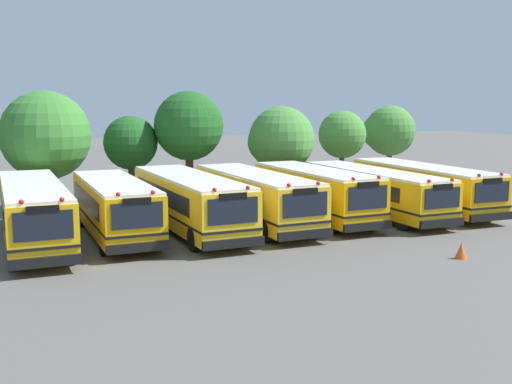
# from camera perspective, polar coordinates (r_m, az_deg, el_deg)

# --- Properties ---
(ground_plane) EXTENTS (160.00, 160.00, 0.00)m
(ground_plane) POSITION_cam_1_polar(r_m,az_deg,el_deg) (30.28, -0.22, -3.01)
(ground_plane) COLOR #595651
(school_bus_0) EXTENTS (2.47, 11.39, 2.70)m
(school_bus_0) POSITION_cam_1_polar(r_m,az_deg,el_deg) (27.64, -19.93, -1.59)
(school_bus_0) COLOR yellow
(school_bus_0) RESTS_ON ground_plane
(school_bus_1) EXTENTS (2.47, 9.65, 2.64)m
(school_bus_1) POSITION_cam_1_polar(r_m,az_deg,el_deg) (28.02, -12.96, -1.25)
(school_bus_1) COLOR #EAA80C
(school_bus_1) RESTS_ON ground_plane
(school_bus_2) EXTENTS (2.78, 10.92, 2.72)m
(school_bus_2) POSITION_cam_1_polar(r_m,az_deg,el_deg) (28.66, -6.18, -0.79)
(school_bus_2) COLOR yellow
(school_bus_2) RESTS_ON ground_plane
(school_bus_3) EXTENTS (2.70, 10.46, 2.69)m
(school_bus_3) POSITION_cam_1_polar(r_m,az_deg,el_deg) (29.91, -0.12, -0.40)
(school_bus_3) COLOR yellow
(school_bus_3) RESTS_ON ground_plane
(school_bus_4) EXTENTS (2.64, 9.58, 2.74)m
(school_bus_4) POSITION_cam_1_polar(r_m,az_deg,el_deg) (31.32, 5.47, -0.01)
(school_bus_4) COLOR #EAA80C
(school_bus_4) RESTS_ON ground_plane
(school_bus_5) EXTENTS (2.46, 11.25, 2.54)m
(school_bus_5) POSITION_cam_1_polar(r_m,az_deg,el_deg) (33.31, 10.74, 0.21)
(school_bus_5) COLOR yellow
(school_bus_5) RESTS_ON ground_plane
(school_bus_6) EXTENTS (2.79, 10.91, 2.62)m
(school_bus_6) POSITION_cam_1_polar(r_m,az_deg,el_deg) (35.35, 15.15, 0.59)
(school_bus_6) COLOR #EAA80C
(school_bus_6) RESTS_ON ground_plane
(tree_1) EXTENTS (4.81, 4.81, 6.59)m
(tree_1) POSITION_cam_1_polar(r_m,az_deg,el_deg) (35.22, -18.72, 4.94)
(tree_1) COLOR #4C3823
(tree_1) RESTS_ON ground_plane
(tree_2) EXTENTS (3.21, 3.21, 5.18)m
(tree_2) POSITION_cam_1_polar(r_m,az_deg,el_deg) (37.57, -11.47, 4.44)
(tree_2) COLOR #4C3823
(tree_2) RESTS_ON ground_plane
(tree_3) EXTENTS (4.15, 4.15, 6.64)m
(tree_3) POSITION_cam_1_polar(r_m,az_deg,el_deg) (37.09, -6.06, 6.21)
(tree_3) COLOR #4C3823
(tree_3) RESTS_ON ground_plane
(tree_4) EXTENTS (4.17, 4.15, 5.74)m
(tree_4) POSITION_cam_1_polar(r_m,az_deg,el_deg) (38.85, 2.13, 4.84)
(tree_4) COLOR #4C3823
(tree_4) RESTS_ON ground_plane
(tree_5) EXTENTS (3.31, 3.25, 5.42)m
(tree_5) POSITION_cam_1_polar(r_m,az_deg,el_deg) (42.60, 8.12, 5.26)
(tree_5) COLOR #4C3823
(tree_5) RESTS_ON ground_plane
(tree_6) EXTENTS (3.81, 3.66, 5.76)m
(tree_6) POSITION_cam_1_polar(r_m,az_deg,el_deg) (45.89, 12.06, 5.54)
(tree_6) COLOR #4C3823
(tree_6) RESTS_ON ground_plane
(traffic_cone) EXTENTS (0.46, 0.46, 0.61)m
(traffic_cone) POSITION_cam_1_polar(r_m,az_deg,el_deg) (24.91, 18.46, -5.18)
(traffic_cone) COLOR #EA5914
(traffic_cone) RESTS_ON ground_plane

